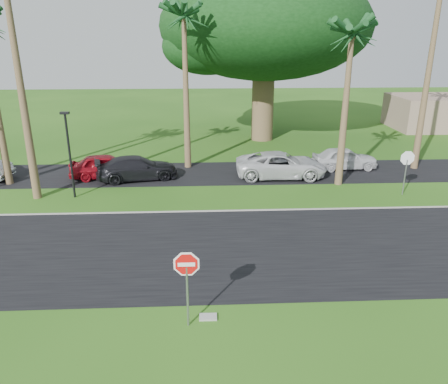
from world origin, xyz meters
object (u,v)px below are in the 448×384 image
car_minivan (281,165)px  car_pickup (345,158)px  stop_sign_near (187,274)px  stop_sign_far (407,164)px  car_red (106,166)px  car_dark (137,168)px

car_minivan → car_pickup: size_ratio=1.33×
stop_sign_near → car_minivan: stop_sign_near is taller
stop_sign_near → stop_sign_far: (11.50, 11.00, 0.00)m
stop_sign_near → car_pickup: 18.82m
stop_sign_near → car_red: (-5.47, 14.92, -1.04)m
stop_sign_far → car_pickup: stop_sign_far is taller
stop_sign_near → car_minivan: bearing=69.8°
car_minivan → car_pickup: car_minivan is taller
stop_sign_far → car_minivan: (-6.18, 3.49, -1.00)m
car_pickup → stop_sign_far: bearing=-163.5°
car_red → car_pickup: bearing=-94.8°
car_red → car_dark: (1.96, -0.45, -0.03)m
stop_sign_near → car_minivan: 15.46m
car_red → car_minivan: size_ratio=0.78×
car_pickup → car_minivan: bearing=106.9°
stop_sign_far → car_dark: 15.44m
car_red → car_dark: 2.01m
stop_sign_near → car_pickup: bearing=58.7°
stop_sign_far → car_pickup: size_ratio=0.63×
stop_sign_near → car_dark: (-3.51, 14.47, -1.07)m
stop_sign_far → car_dark: stop_sign_far is taller
stop_sign_near → car_dark: stop_sign_near is taller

